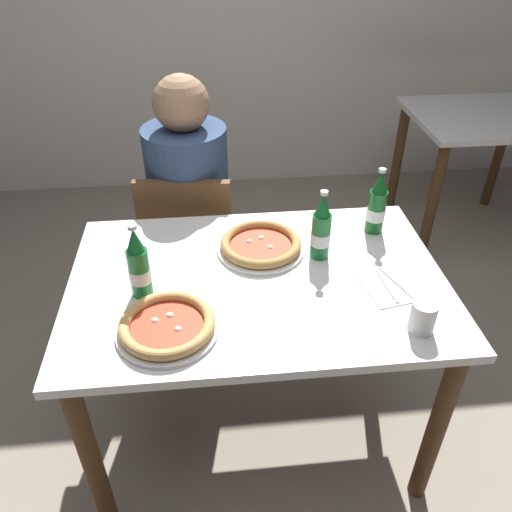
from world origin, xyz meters
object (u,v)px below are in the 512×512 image
Objects in this scene: beer_bottle_left at (321,230)px; diner_seated at (191,219)px; chair_behind_table at (191,244)px; pizza_margherita_near at (167,326)px; beer_bottle_center at (139,266)px; beer_bottle_right at (377,206)px; dining_table_main at (258,305)px; napkin_with_cutlery at (393,285)px; pizza_marinara_far at (261,245)px; dining_table_background at (478,141)px; paper_cup at (423,317)px.

diner_seated is at bearing 128.48° from beer_bottle_left.
chair_behind_table is 0.88m from pizza_margherita_near.
beer_bottle_right is (0.81, 0.28, 0.00)m from beer_bottle_center.
dining_table_main is 5.70× the size of napkin_with_cutlery.
beer_bottle_center is 1.17× the size of napkin_with_cutlery.
beer_bottle_right is at bearing 11.05° from pizza_marinara_far.
beer_bottle_center is at bearing -142.17° from dining_table_background.
beer_bottle_right is 1.17× the size of napkin_with_cutlery.
pizza_marinara_far is at bearing 79.99° from dining_table_main.
dining_table_background is 2.26m from beer_bottle_center.
dining_table_background is 3.80× the size of napkin_with_cutlery.
chair_behind_table is at bearing 131.60° from beer_bottle_left.
dining_table_main is 1.41× the size of chair_behind_table.
pizza_marinara_far is 0.46m from napkin_with_cutlery.
pizza_marinara_far is 0.44m from beer_bottle_right.
beer_bottle_left reaches higher than pizza_margherita_near.
dining_table_background is 3.24× the size of beer_bottle_left.
diner_seated is at bearing 108.87° from dining_table_main.
chair_behind_table is 8.95× the size of paper_cup.
beer_bottle_right reaches higher than pizza_marinara_far.
beer_bottle_left is at bearing -134.06° from dining_table_background.
beer_bottle_left is 1.17× the size of napkin_with_cutlery.
chair_behind_table is at bearing -156.23° from dining_table_background.
beer_bottle_left reaches higher than dining_table_main.
dining_table_main is at bearing -136.66° from dining_table_background.
dining_table_main is 0.67m from chair_behind_table.
napkin_with_cutlery is 0.20m from paper_cup.
chair_behind_table is 2.84× the size of pizza_marinara_far.
pizza_margherita_near is at bearing -137.47° from dining_table_background.
beer_bottle_left is 0.29m from napkin_with_cutlery.
beer_bottle_left is (0.45, -0.56, 0.27)m from diner_seated.
beer_bottle_center is (-0.13, -0.70, 0.27)m from diner_seated.
beer_bottle_left is at bearing 24.47° from dining_table_main.
pizza_marinara_far is (-1.39, -1.18, 0.18)m from dining_table_background.
dining_table_main is at bearing 37.99° from pizza_margherita_near.
paper_cup is at bearing -33.14° from dining_table_main.
pizza_margherita_near reaches higher than dining_table_main.
napkin_with_cutlery is 2.22× the size of paper_cup.
chair_behind_table is 3.44× the size of beer_bottle_right.
dining_table_background is (1.65, 0.73, 0.11)m from chair_behind_table.
pizza_marinara_far is at bearing 50.57° from pizza_margherita_near.
chair_behind_table is at bearing 87.03° from pizza_margherita_near.
beer_bottle_right is at bearing -131.31° from dining_table_background.
diner_seated is at bearing 147.76° from beer_bottle_right.
pizza_marinara_far is at bearing -139.57° from dining_table_background.
beer_bottle_center is at bearing 85.46° from chair_behind_table.
chair_behind_table is at bearing 133.11° from napkin_with_cutlery.
beer_bottle_center reaches higher than dining_table_main.
dining_table_background is at bearing 37.83° from beer_bottle_center.
diner_seated reaches higher than chair_behind_table.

